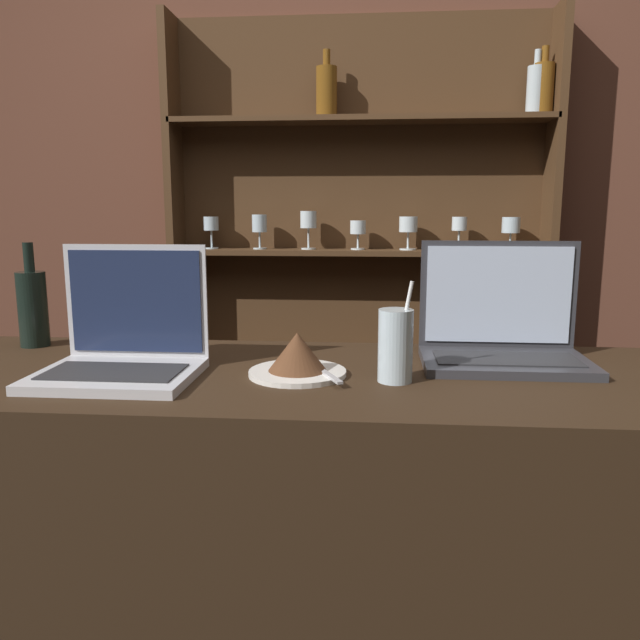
# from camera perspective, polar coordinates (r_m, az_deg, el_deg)

# --- Properties ---
(bar_counter) EXTENTS (2.04, 0.57, 0.95)m
(bar_counter) POSITION_cam_1_polar(r_m,az_deg,el_deg) (1.44, -4.12, -23.34)
(bar_counter) COLOR black
(bar_counter) RESTS_ON ground_plane
(back_wall) EXTENTS (7.00, 0.06, 2.70)m
(back_wall) POSITION_cam_1_polar(r_m,az_deg,el_deg) (2.59, 0.55, 11.95)
(back_wall) COLOR brown
(back_wall) RESTS_ON ground_plane
(back_shelf) EXTENTS (1.48, 0.18, 2.00)m
(back_shelf) POSITION_cam_1_polar(r_m,az_deg,el_deg) (2.52, 3.78, 5.04)
(back_shelf) COLOR #472D19
(back_shelf) RESTS_ON ground_plane
(laptop_near) EXTENTS (0.29, 0.24, 0.25)m
(laptop_near) POSITION_cam_1_polar(r_m,az_deg,el_deg) (1.26, -17.49, -2.37)
(laptop_near) COLOR silver
(laptop_near) RESTS_ON bar_counter
(laptop_far) EXTENTS (0.33, 0.22, 0.25)m
(laptop_far) POSITION_cam_1_polar(r_m,az_deg,el_deg) (1.36, 16.31, -1.32)
(laptop_far) COLOR #333338
(laptop_far) RESTS_ON bar_counter
(cake_plate) EXTENTS (0.19, 0.19, 0.08)m
(cake_plate) POSITION_cam_1_polar(r_m,az_deg,el_deg) (1.20, -2.07, -3.45)
(cake_plate) COLOR silver
(cake_plate) RESTS_ON bar_counter
(water_glass) EXTENTS (0.06, 0.06, 0.19)m
(water_glass) POSITION_cam_1_polar(r_m,az_deg,el_deg) (1.16, 6.92, -2.33)
(water_glass) COLOR silver
(water_glass) RESTS_ON bar_counter
(wine_bottle_dark) EXTENTS (0.07, 0.07, 0.24)m
(wine_bottle_dark) POSITION_cam_1_polar(r_m,az_deg,el_deg) (1.60, -24.78, 1.10)
(wine_bottle_dark) COLOR black
(wine_bottle_dark) RESTS_ON bar_counter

